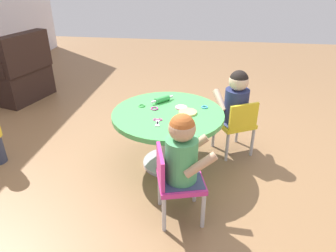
% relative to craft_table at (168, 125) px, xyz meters
% --- Properties ---
extents(ground_plane, '(10.00, 10.00, 0.00)m').
position_rel_craft_table_xyz_m(ground_plane, '(0.00, 0.00, -0.39)').
color(ground_plane, olive).
extents(craft_table, '(0.92, 0.92, 0.50)m').
position_rel_craft_table_xyz_m(craft_table, '(0.00, 0.00, 0.00)').
color(craft_table, silver).
rests_on(craft_table, ground).
extents(child_chair_left, '(0.37, 0.37, 0.54)m').
position_rel_craft_table_xyz_m(child_chair_left, '(-0.63, -0.14, -0.08)').
color(child_chair_left, '#B7B7BC').
rests_on(child_chair_left, ground).
extents(seated_child_left, '(0.35, 0.41, 0.51)m').
position_rel_craft_table_xyz_m(seated_child_left, '(-0.61, -0.18, 0.14)').
color(seated_child_left, '#3F4772').
rests_on(seated_child_left, ground).
extents(child_chair_right, '(0.40, 0.40, 0.54)m').
position_rel_craft_table_xyz_m(child_chair_right, '(0.26, -0.58, -0.08)').
color(child_chair_right, '#B7B7BC').
rests_on(child_chair_right, ground).
extents(seated_child_right, '(0.43, 0.40, 0.51)m').
position_rel_craft_table_xyz_m(seated_child_right, '(0.30, -0.56, 0.14)').
color(seated_child_right, '#3F4772').
rests_on(seated_child_right, ground).
extents(armchair_dark, '(0.86, 0.88, 0.85)m').
position_rel_craft_table_xyz_m(armchair_dark, '(1.25, 2.15, -0.08)').
color(armchair_dark, black).
rests_on(armchair_dark, ground).
extents(rolling_pin, '(0.18, 0.18, 0.05)m').
position_rel_craft_table_xyz_m(rolling_pin, '(0.21, 0.08, 0.14)').
color(rolling_pin, green).
rests_on(rolling_pin, craft_table).
extents(craft_scissors, '(0.14, 0.08, 0.01)m').
position_rel_craft_table_xyz_m(craft_scissors, '(-0.17, 0.06, 0.12)').
color(craft_scissors, silver).
rests_on(craft_scissors, craft_table).
extents(playdough_blob_0, '(0.10, 0.10, 0.01)m').
position_rel_craft_table_xyz_m(playdough_blob_0, '(0.10, -0.10, 0.12)').
color(playdough_blob_0, pink).
rests_on(playdough_blob_0, craft_table).
extents(playdough_blob_1, '(0.15, 0.15, 0.02)m').
position_rel_craft_table_xyz_m(playdough_blob_1, '(0.01, -0.16, 0.12)').
color(playdough_blob_1, '#F2CC72').
rests_on(playdough_blob_1, craft_table).
extents(cookie_cutter_0, '(0.06, 0.06, 0.01)m').
position_rel_craft_table_xyz_m(cookie_cutter_0, '(0.09, 0.24, 0.12)').
color(cookie_cutter_0, '#4CB259').
rests_on(cookie_cutter_0, craft_table).
extents(cookie_cutter_1, '(0.07, 0.07, 0.01)m').
position_rel_craft_table_xyz_m(cookie_cutter_1, '(0.05, 0.12, 0.12)').
color(cookie_cutter_1, '#D83FA5').
rests_on(cookie_cutter_1, craft_table).
extents(cookie_cutter_2, '(0.06, 0.06, 0.01)m').
position_rel_craft_table_xyz_m(cookie_cutter_2, '(0.13, -0.29, 0.12)').
color(cookie_cutter_2, '#3F99D8').
rests_on(cookie_cutter_2, craft_table).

